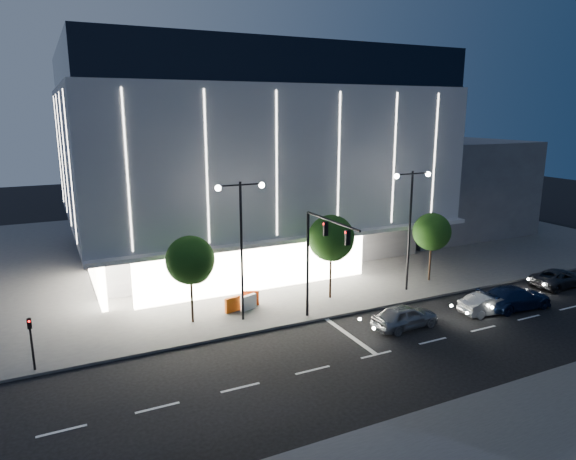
% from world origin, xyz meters
% --- Properties ---
extents(ground, '(160.00, 160.00, 0.00)m').
position_xyz_m(ground, '(0.00, 0.00, 0.00)').
color(ground, black).
rests_on(ground, ground).
extents(sidewalk_museum, '(70.00, 40.00, 0.15)m').
position_xyz_m(sidewalk_museum, '(5.00, 24.00, 0.07)').
color(sidewalk_museum, '#474747').
rests_on(sidewalk_museum, ground).
extents(museum, '(30.00, 25.80, 18.00)m').
position_xyz_m(museum, '(2.98, 22.31, 9.27)').
color(museum, '#4C4C51').
rests_on(museum, ground).
extents(annex_building, '(16.00, 20.00, 10.00)m').
position_xyz_m(annex_building, '(26.00, 24.00, 5.00)').
color(annex_building, '#4C4C51').
rests_on(annex_building, ground).
extents(traffic_mast, '(0.33, 5.89, 7.07)m').
position_xyz_m(traffic_mast, '(1.00, 3.34, 5.03)').
color(traffic_mast, black).
rests_on(traffic_mast, ground).
extents(street_lamp_west, '(3.16, 0.36, 9.00)m').
position_xyz_m(street_lamp_west, '(-3.00, 6.00, 5.96)').
color(street_lamp_west, black).
rests_on(street_lamp_west, ground).
extents(street_lamp_east, '(3.16, 0.36, 9.00)m').
position_xyz_m(street_lamp_east, '(10.00, 6.00, 5.96)').
color(street_lamp_east, black).
rests_on(street_lamp_east, ground).
extents(ped_signal_far, '(0.22, 0.24, 3.00)m').
position_xyz_m(ped_signal_far, '(-15.00, 4.50, 1.89)').
color(ped_signal_far, black).
rests_on(ped_signal_far, ground).
extents(tree_left, '(3.02, 3.02, 5.72)m').
position_xyz_m(tree_left, '(-5.97, 7.02, 4.03)').
color(tree_left, black).
rests_on(tree_left, ground).
extents(tree_mid, '(3.25, 3.25, 6.15)m').
position_xyz_m(tree_mid, '(4.03, 7.02, 4.33)').
color(tree_mid, black).
rests_on(tree_mid, ground).
extents(tree_right, '(2.91, 2.91, 5.51)m').
position_xyz_m(tree_right, '(13.03, 7.02, 3.88)').
color(tree_right, black).
rests_on(tree_right, ground).
extents(car_lead, '(4.44, 1.94, 1.49)m').
position_xyz_m(car_lead, '(5.70, 0.74, 0.74)').
color(car_lead, gray).
rests_on(car_lead, ground).
extents(car_second, '(4.24, 1.70, 1.37)m').
position_xyz_m(car_second, '(12.19, 0.19, 0.69)').
color(car_second, '#A5A8AD').
rests_on(car_second, ground).
extents(car_third, '(5.44, 2.48, 1.54)m').
position_xyz_m(car_third, '(14.50, 0.11, 0.77)').
color(car_third, '#122044').
rests_on(car_third, ground).
extents(car_fourth, '(4.90, 2.37, 1.34)m').
position_xyz_m(car_fourth, '(21.29, 1.87, 0.67)').
color(car_fourth, '#2D2E32').
rests_on(car_fourth, ground).
extents(barrier_a, '(1.13, 0.51, 1.00)m').
position_xyz_m(barrier_a, '(-3.16, 7.51, 0.65)').
color(barrier_a, '#E4540C').
rests_on(barrier_a, sidewalk_museum).
extents(barrier_c, '(1.12, 0.61, 1.00)m').
position_xyz_m(barrier_c, '(-1.61, 8.11, 0.65)').
color(barrier_c, red).
rests_on(barrier_c, sidewalk_museum).
extents(barrier_d, '(1.12, 0.58, 1.00)m').
position_xyz_m(barrier_d, '(-2.02, 7.44, 0.65)').
color(barrier_d, silver).
rests_on(barrier_d, sidewalk_museum).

